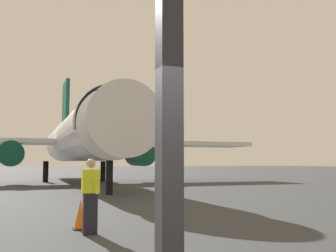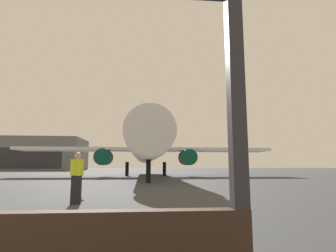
% 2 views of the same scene
% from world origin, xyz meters
% --- Properties ---
extents(ground_plane, '(220.00, 220.00, 0.00)m').
position_xyz_m(ground_plane, '(0.00, 40.00, 0.00)').
color(ground_plane, '#383A3D').
extents(window_frame, '(7.70, 0.24, 3.89)m').
position_xyz_m(window_frame, '(0.00, 0.00, 1.32)').
color(window_frame, '#38281E').
rests_on(window_frame, ground).
extents(airplane, '(30.88, 30.05, 10.43)m').
position_xyz_m(airplane, '(2.98, 28.77, 3.57)').
color(airplane, silver).
rests_on(airplane, ground).
extents(ground_crew_worker, '(0.40, 0.51, 1.74)m').
position_xyz_m(ground_crew_worker, '(0.29, 6.21, 0.90)').
color(ground_crew_worker, black).
rests_on(ground_crew_worker, ground).
extents(traffic_cone, '(0.36, 0.36, 0.74)m').
position_xyz_m(traffic_cone, '(0.18, 7.02, 0.35)').
color(traffic_cone, orange).
rests_on(traffic_cone, ground).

